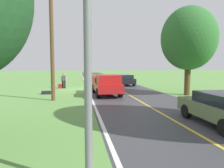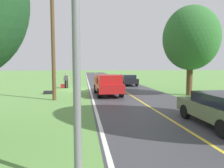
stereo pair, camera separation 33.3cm
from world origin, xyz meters
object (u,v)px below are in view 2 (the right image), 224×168
object	(u,v)px
sedan_near_oncoming	(128,80)
suitcase_carried	(63,86)
sedan_mid_oncoming	(221,109)
tree_far_side_near	(191,38)
traffic_light_mast	(68,14)
pickup_truck_passing	(108,84)
utility_pole_roadside	(53,40)
hitchhiker_walking	(66,80)

from	to	relation	value
sedan_near_oncoming	suitcase_carried	bearing A→B (deg)	17.68
sedan_mid_oncoming	tree_far_side_near	bearing A→B (deg)	-110.76
tree_far_side_near	sedan_mid_oncoming	xyz separation A→B (m)	(3.38, 8.91, -4.15)
suitcase_carried	traffic_light_mast	bearing A→B (deg)	2.96
pickup_truck_passing	utility_pole_roadside	xyz separation A→B (m)	(4.27, 2.02, 3.47)
traffic_light_mast	utility_pole_roadside	world-z (taller)	utility_pole_roadside
suitcase_carried	sedan_near_oncoming	bearing A→B (deg)	104.54
hitchhiker_walking	sedan_mid_oncoming	bearing A→B (deg)	115.30
pickup_truck_passing	sedan_mid_oncoming	bearing A→B (deg)	110.33
tree_far_side_near	utility_pole_roadside	bearing A→B (deg)	5.34
hitchhiker_walking	tree_far_side_near	distance (m)	13.95
tree_far_side_near	sedan_mid_oncoming	world-z (taller)	tree_far_side_near
suitcase_carried	sedan_mid_oncoming	distance (m)	18.20
hitchhiker_walking	utility_pole_roadside	world-z (taller)	utility_pole_roadside
pickup_truck_passing	traffic_light_mast	bearing A→B (deg)	80.09
hitchhiker_walking	suitcase_carried	bearing A→B (deg)	14.00
tree_far_side_near	sedan_near_oncoming	size ratio (longest dim) A/B	1.73
sedan_mid_oncoming	sedan_near_oncoming	distance (m)	18.88
hitchhiker_walking	pickup_truck_passing	xyz separation A→B (m)	(-4.08, 6.50, -0.01)
tree_far_side_near	traffic_light_mast	bearing A→B (deg)	53.22
traffic_light_mast	hitchhiker_walking	bearing A→B (deg)	-85.11
hitchhiker_walking	sedan_mid_oncoming	xyz separation A→B (m)	(-7.74, 16.37, -0.23)
hitchhiker_walking	sedan_near_oncoming	bearing A→B (deg)	-162.13
traffic_light_mast	sedan_mid_oncoming	size ratio (longest dim) A/B	1.18
hitchhiker_walking	sedan_near_oncoming	xyz separation A→B (m)	(-7.80, -2.51, -0.23)
hitchhiker_walking	traffic_light_mast	size ratio (longest dim) A/B	0.34
tree_far_side_near	utility_pole_roadside	xyz separation A→B (m)	(11.31, 1.06, -0.47)
suitcase_carried	utility_pole_roadside	size ratio (longest dim) A/B	0.06
pickup_truck_passing	sedan_mid_oncoming	xyz separation A→B (m)	(-3.66, 9.87, -0.21)
pickup_truck_passing	sedan_near_oncoming	xyz separation A→B (m)	(-3.72, -9.01, -0.21)
suitcase_carried	pickup_truck_passing	bearing A→B (deg)	31.96
sedan_near_oncoming	pickup_truck_passing	bearing A→B (deg)	67.56
tree_far_side_near	utility_pole_roadside	world-z (taller)	utility_pole_roadside
utility_pole_roadside	suitcase_carried	bearing A→B (deg)	-88.50
pickup_truck_passing	sedan_mid_oncoming	size ratio (longest dim) A/B	1.23
pickup_truck_passing	utility_pole_roadside	size ratio (longest dim) A/B	0.61
utility_pole_roadside	sedan_near_oncoming	bearing A→B (deg)	-125.92
traffic_light_mast	pickup_truck_passing	bearing A→B (deg)	-99.91
suitcase_carried	traffic_light_mast	world-z (taller)	traffic_light_mast
hitchhiker_walking	tree_far_side_near	xyz separation A→B (m)	(-11.11, 7.46, 3.92)
pickup_truck_passing	sedan_mid_oncoming	world-z (taller)	pickup_truck_passing
hitchhiker_walking	tree_far_side_near	world-z (taller)	tree_far_side_near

